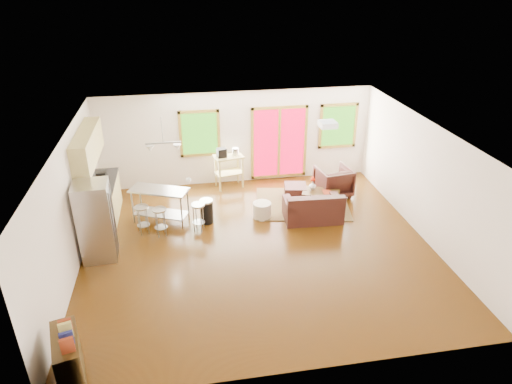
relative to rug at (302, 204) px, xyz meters
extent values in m
cube|color=#331C05|center=(-1.47, -1.79, -0.02)|extent=(7.50, 7.00, 0.02)
cube|color=white|center=(-1.47, -1.79, 2.60)|extent=(7.50, 7.00, 0.02)
cube|color=white|center=(-1.47, 1.72, 1.29)|extent=(7.50, 0.02, 2.60)
cube|color=white|center=(-5.23, -1.79, 1.29)|extent=(0.02, 7.00, 2.60)
cube|color=white|center=(2.29, -1.79, 1.29)|extent=(0.02, 7.00, 2.60)
cube|color=white|center=(-1.47, -5.30, 1.29)|extent=(7.50, 0.02, 2.60)
cube|color=#20510F|center=(-2.47, 1.67, 1.49)|extent=(0.94, 0.02, 1.14)
cube|color=olive|center=(-2.47, 1.67, 2.10)|extent=(1.10, 0.05, 0.08)
cube|color=olive|center=(-2.47, 1.67, 0.88)|extent=(1.10, 0.05, 0.08)
cube|color=olive|center=(-2.98, 1.67, 1.49)|extent=(0.08, 0.05, 1.30)
cube|color=olive|center=(-1.96, 1.67, 1.49)|extent=(0.08, 0.05, 1.30)
cube|color=#A70522|center=(-0.27, 1.67, 1.09)|extent=(1.44, 0.02, 1.94)
cube|color=olive|center=(-0.27, 1.67, 2.10)|extent=(1.60, 0.05, 0.08)
cube|color=olive|center=(-0.27, 1.67, 0.08)|extent=(1.60, 0.05, 0.08)
cube|color=olive|center=(-1.03, 1.67, 1.09)|extent=(0.08, 0.05, 2.10)
cube|color=olive|center=(0.49, 1.67, 1.09)|extent=(0.08, 0.05, 2.10)
cube|color=olive|center=(-0.27, 1.67, 1.09)|extent=(0.08, 0.05, 1.94)
cube|color=#20510F|center=(1.43, 1.67, 1.49)|extent=(0.94, 0.02, 1.14)
cube|color=olive|center=(1.43, 1.67, 2.10)|extent=(1.10, 0.05, 0.08)
cube|color=olive|center=(1.43, 1.67, 0.88)|extent=(1.10, 0.05, 0.08)
cube|color=olive|center=(0.92, 1.67, 1.49)|extent=(0.08, 0.05, 1.30)
cube|color=olive|center=(1.94, 1.67, 1.49)|extent=(0.08, 0.05, 1.30)
cube|color=#415D36|center=(0.00, 0.00, 0.00)|extent=(2.64, 2.20, 0.02)
cube|color=black|center=(0.05, -0.80, 0.18)|extent=(1.41, 0.84, 0.38)
cube|color=black|center=(0.03, -1.10, 0.55)|extent=(1.38, 0.25, 0.35)
cube|color=black|center=(-0.55, -0.77, 0.45)|extent=(0.22, 0.79, 0.15)
cube|color=black|center=(0.64, -0.83, 0.45)|extent=(0.22, 0.79, 0.15)
cube|color=black|center=(-0.25, -0.74, 0.43)|extent=(0.59, 0.53, 0.11)
cube|color=black|center=(0.35, -0.77, 0.43)|extent=(0.59, 0.53, 0.11)
cube|color=#33240D|center=(0.47, -0.10, 0.34)|extent=(1.07, 0.88, 0.04)
cube|color=#33240D|center=(0.03, -0.13, 0.15)|extent=(0.07, 0.07, 0.33)
cube|color=#33240D|center=(0.74, -0.45, 0.15)|extent=(0.07, 0.07, 0.33)
cube|color=#33240D|center=(0.19, 0.24, 0.15)|extent=(0.07, 0.07, 0.33)
cube|color=#33240D|center=(0.90, -0.07, 0.15)|extent=(0.07, 0.07, 0.33)
imported|color=black|center=(0.95, 0.39, 0.43)|extent=(0.96, 0.91, 0.88)
cube|color=black|center=(-0.10, 0.35, 0.18)|extent=(0.66, 0.66, 0.38)
cylinder|color=beige|center=(-1.15, -0.50, 0.18)|extent=(0.58, 0.58, 0.39)
imported|color=silver|center=(0.27, 0.04, 0.48)|extent=(0.21, 0.21, 0.19)
sphere|color=red|center=(0.31, 0.06, 0.63)|extent=(0.08, 0.08, 0.07)
sphere|color=red|center=(0.24, 0.02, 0.66)|extent=(0.08, 0.08, 0.07)
sphere|color=red|center=(0.28, 0.08, 0.68)|extent=(0.08, 0.08, 0.07)
imported|color=maroon|center=(0.47, -0.24, 0.53)|extent=(0.21, 0.05, 0.28)
cube|color=tan|center=(-4.92, -0.09, 0.44)|extent=(0.60, 2.20, 0.90)
cube|color=black|center=(-4.92, -0.09, 0.91)|extent=(0.64, 2.24, 0.04)
cube|color=tan|center=(-5.04, -0.09, 1.94)|extent=(0.36, 2.20, 0.70)
cylinder|color=#B7BABC|center=(-4.92, -0.59, 1.02)|extent=(0.12, 0.12, 0.18)
cube|color=black|center=(-4.92, 0.31, 1.03)|extent=(0.22, 0.18, 0.20)
cube|color=#B7BABC|center=(-4.82, -1.59, 0.84)|extent=(0.72, 0.70, 1.71)
cube|color=gray|center=(-4.48, -1.57, 0.84)|extent=(0.05, 0.63, 1.67)
cylinder|color=gray|center=(-4.45, -1.78, 0.98)|extent=(0.02, 0.02, 1.14)
cylinder|color=gray|center=(-4.48, -1.36, 0.98)|extent=(0.02, 0.02, 1.14)
cube|color=#B7BABC|center=(-3.57, -0.30, 0.83)|extent=(1.46, 1.03, 0.04)
cube|color=gray|center=(-3.57, -0.30, 0.21)|extent=(1.35, 0.93, 0.03)
cylinder|color=gray|center=(-4.22, -0.25, 0.40)|extent=(0.05, 0.05, 0.83)
cylinder|color=gray|center=(-3.08, -0.73, 0.40)|extent=(0.05, 0.05, 0.83)
cylinder|color=gray|center=(-4.05, 0.14, 0.40)|extent=(0.05, 0.05, 0.83)
cylinder|color=gray|center=(-2.92, -0.35, 0.40)|extent=(0.05, 0.05, 0.83)
imported|color=white|center=(-2.87, -0.22, 1.00)|extent=(0.14, 0.12, 0.13)
cylinder|color=#B7BABC|center=(-3.97, -0.76, 0.65)|extent=(0.40, 0.40, 0.04)
cylinder|color=gray|center=(-3.91, -0.65, 0.31)|extent=(0.03, 0.03, 0.65)
cylinder|color=gray|center=(-4.07, -0.70, 0.31)|extent=(0.03, 0.03, 0.65)
cylinder|color=gray|center=(-4.03, -0.87, 0.31)|extent=(0.03, 0.03, 0.65)
cylinder|color=gray|center=(-3.86, -0.82, 0.31)|extent=(0.03, 0.03, 0.65)
cylinder|color=gray|center=(-3.97, -0.76, 0.20)|extent=(0.37, 0.37, 0.01)
cylinder|color=#B7BABC|center=(-3.57, -0.93, 0.65)|extent=(0.38, 0.38, 0.04)
cylinder|color=gray|center=(-3.50, -0.82, 0.31)|extent=(0.03, 0.03, 0.64)
cylinder|color=gray|center=(-3.67, -0.86, 0.31)|extent=(0.03, 0.03, 0.64)
cylinder|color=gray|center=(-3.63, -1.03, 0.31)|extent=(0.03, 0.03, 0.64)
cylinder|color=gray|center=(-3.46, -0.99, 0.31)|extent=(0.03, 0.03, 0.64)
cylinder|color=gray|center=(-3.57, -0.93, 0.20)|extent=(0.35, 0.35, 0.01)
cylinder|color=#B7BABC|center=(-2.71, -0.84, 0.65)|extent=(0.41, 0.41, 0.04)
cylinder|color=gray|center=(-2.59, -0.79, 0.31)|extent=(0.03, 0.03, 0.64)
cylinder|color=gray|center=(-2.75, -0.73, 0.31)|extent=(0.03, 0.03, 0.64)
cylinder|color=gray|center=(-2.82, -0.89, 0.31)|extent=(0.03, 0.03, 0.64)
cylinder|color=gray|center=(-2.66, -0.96, 0.31)|extent=(0.03, 0.03, 0.64)
cylinder|color=gray|center=(-2.71, -0.84, 0.20)|extent=(0.38, 0.38, 0.01)
cylinder|color=black|center=(-2.49, -0.51, 0.27)|extent=(0.37, 0.37, 0.55)
cylinder|color=#B7BABC|center=(-2.49, -0.51, 0.56)|extent=(0.38, 0.38, 0.05)
cube|color=tan|center=(-1.73, 1.35, 0.90)|extent=(0.85, 0.64, 0.04)
cube|color=tan|center=(-1.73, 1.35, 0.43)|extent=(0.80, 0.60, 0.03)
cube|color=tan|center=(-2.01, 1.09, 0.45)|extent=(0.05, 0.05, 0.92)
cube|color=tan|center=(-1.37, 1.22, 0.45)|extent=(0.05, 0.05, 0.92)
cube|color=tan|center=(-2.09, 1.48, 0.45)|extent=(0.05, 0.05, 0.92)
cube|color=tan|center=(-1.45, 1.61, 0.45)|extent=(0.05, 0.05, 0.92)
cube|color=black|center=(-1.92, 1.31, 1.04)|extent=(0.28, 0.26, 0.24)
cylinder|color=#B7BABC|center=(-1.54, 1.39, 1.02)|extent=(0.21, 0.21, 0.20)
cube|color=#33240D|center=(-4.82, -4.86, 0.39)|extent=(0.57, 0.97, 0.81)
cube|color=maroon|center=(-4.69, -5.14, 0.92)|extent=(0.19, 0.09, 0.24)
cube|color=navy|center=(-4.73, -5.00, 0.91)|extent=(0.19, 0.09, 0.22)
cube|color=tan|center=(-4.77, -4.85, 0.93)|extent=(0.19, 0.09, 0.26)
cube|color=maroon|center=(-4.80, -4.70, 0.90)|extent=(0.19, 0.09, 0.20)
cube|color=white|center=(0.13, -1.19, 2.52)|extent=(0.35, 0.35, 0.12)
cylinder|color=gray|center=(-3.37, -0.29, 2.29)|extent=(0.02, 0.02, 0.60)
cube|color=gray|center=(-3.37, -0.29, 1.99)|extent=(0.80, 0.04, 0.03)
cone|color=#B7BABC|center=(-3.67, -0.29, 1.87)|extent=(0.18, 0.18, 0.14)
cone|color=#B7BABC|center=(-3.07, -0.29, 1.87)|extent=(0.18, 0.18, 0.14)
camera|label=1|loc=(-2.95, -10.12, 5.52)|focal=32.00mm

